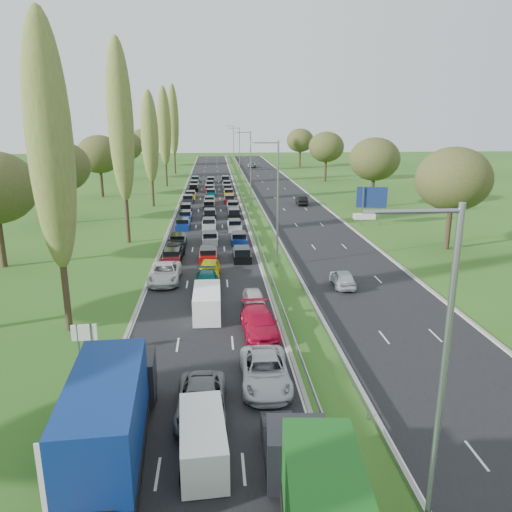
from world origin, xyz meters
name	(u,v)px	position (x,y,z in m)	size (l,w,h in m)	color
ground	(250,204)	(4.50, 80.00, 0.00)	(260.00, 260.00, 0.00)	#24531A
near_carriageway	(210,202)	(-2.25, 82.50, 0.00)	(10.50, 215.00, 0.04)	black
far_carriageway	(287,201)	(11.25, 82.50, 0.00)	(10.50, 215.00, 0.04)	black
central_reservation	(249,198)	(4.50, 82.50, 0.55)	(2.36, 215.00, 0.32)	gray
lamp_columns	(251,169)	(4.50, 78.00, 6.00)	(0.18, 140.18, 12.00)	gray
poplar_row	(140,130)	(-11.50, 68.17, 12.39)	(2.80, 127.80, 22.44)	#2D2116
woodland_left	(52,169)	(-22.00, 62.63, 7.68)	(8.00, 166.00, 11.10)	#2D2116
woodland_right	(393,164)	(24.00, 66.67, 7.68)	(8.00, 153.00, 11.10)	#2D2116
traffic_queue_fill	(210,204)	(-2.26, 77.67, 0.44)	(9.07, 69.02, 0.80)	#590F14
near_car_2	(165,273)	(-5.97, 39.00, 0.82)	(2.65, 5.75, 1.60)	silver
near_car_3	(173,252)	(-5.78, 46.45, 0.76)	(2.08, 5.10, 1.48)	black
near_car_6	(201,401)	(-2.31, 18.10, 0.75)	(2.43, 5.27, 1.47)	slate
near_car_7	(207,282)	(-2.25, 36.43, 0.74)	(2.00, 4.93, 1.43)	#055454
near_car_8	(210,269)	(-2.01, 39.78, 0.81)	(1.85, 4.61, 1.57)	#BFB40C
near_car_9	(281,445)	(1.10, 14.50, 0.71)	(1.47, 4.20, 1.38)	black
near_car_10	(265,371)	(1.07, 20.66, 0.80)	(2.57, 5.58, 1.55)	silver
near_car_11	(259,323)	(1.35, 27.25, 0.81)	(2.23, 5.48, 1.59)	#B50B2C
near_car_12	(254,300)	(1.38, 31.90, 0.70)	(1.60, 3.99, 1.36)	silver
far_car_0	(343,278)	(9.35, 36.46, 0.75)	(1.72, 4.29, 1.46)	silver
far_car_1	(302,200)	(13.02, 78.21, 0.77)	(1.58, 4.53, 1.49)	black
far_car_2	(252,165)	(9.73, 144.29, 0.74)	(2.40, 5.21, 1.45)	gray
blue_lorry	(111,412)	(-5.94, 15.29, 2.14)	(2.73, 9.83, 4.15)	black
white_van_front	(203,437)	(-2.16, 14.90, 0.97)	(1.84, 4.70, 1.89)	white
white_van_rear	(207,301)	(-2.16, 31.02, 1.01)	(1.93, 4.92, 1.98)	white
info_sign	(84,336)	(-9.40, 24.80, 1.37)	(1.50, 0.16, 2.10)	gray
direction_sign	(372,199)	(19.40, 60.97, 3.57)	(3.90, 1.10, 5.20)	gray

